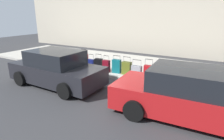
{
  "coord_description": "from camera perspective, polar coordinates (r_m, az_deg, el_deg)",
  "views": [
    {
      "loc": [
        -5.29,
        7.48,
        3.03
      ],
      "look_at": [
        -1.33,
        0.55,
        0.63
      ],
      "focal_mm": 30.08,
      "sensor_mm": 36.0,
      "label": 1
    }
  ],
  "objects": [
    {
      "name": "suitcase_black_8",
      "position": [
        9.91,
        -4.07,
        1.68
      ],
      "size": [
        0.4,
        0.27,
        0.9
      ],
      "color": "black",
      "rests_on": "sidewalk_curb"
    },
    {
      "name": "suitcase_maroon_0",
      "position": [
        8.48,
        21.34,
        -2.43
      ],
      "size": [
        0.41,
        0.21,
        0.77
      ],
      "color": "maroon",
      "rests_on": "sidewalk_curb"
    },
    {
      "name": "bollard_post",
      "position": [
        11.89,
        -17.58,
        4.09
      ],
      "size": [
        0.13,
        0.13,
        0.9
      ],
      "primitive_type": "cylinder",
      "color": "brown",
      "rests_on": "sidewalk_curb"
    },
    {
      "name": "ground_plane",
      "position": [
        9.65,
        -5.27,
        -1.65
      ],
      "size": [
        40.0,
        40.0,
        0.0
      ],
      "primitive_type": "plane",
      "color": "#333335"
    },
    {
      "name": "suitcase_silver_4",
      "position": [
        8.93,
        7.45,
        -0.4
      ],
      "size": [
        0.48,
        0.22,
        0.86
      ],
      "color": "#9EA0A8",
      "rests_on": "sidewalk_curb"
    },
    {
      "name": "suitcase_maroon_7",
      "position": [
        9.63,
        -1.72,
        1.2
      ],
      "size": [
        0.37,
        0.23,
        0.87
      ],
      "color": "maroon",
      "rests_on": "sidewalk_curb"
    },
    {
      "name": "parked_car_red_0",
      "position": [
        6.07,
        22.91,
        -7.03
      ],
      "size": [
        4.71,
        2.28,
        1.53
      ],
      "color": "#AD1619",
      "rests_on": "ground_plane"
    },
    {
      "name": "suitcase_black_1",
      "position": [
        8.45,
        17.82,
        -1.34
      ],
      "size": [
        0.43,
        0.29,
        0.83
      ],
      "color": "black",
      "rests_on": "sidewalk_curb"
    },
    {
      "name": "suitcase_silver_11",
      "position": [
        10.8,
        -10.9,
        2.3
      ],
      "size": [
        0.38,
        0.27,
        0.73
      ],
      "color": "#9EA0A8",
      "rests_on": "sidewalk_curb"
    },
    {
      "name": "suitcase_red_3",
      "position": [
        8.79,
        10.95,
        -0.61
      ],
      "size": [
        0.41,
        0.26,
        0.93
      ],
      "color": "red",
      "rests_on": "sidewalk_curb"
    },
    {
      "name": "suitcase_red_10",
      "position": [
        10.52,
        -8.48,
        2.79
      ],
      "size": [
        0.43,
        0.23,
        1.05
      ],
      "color": "red",
      "rests_on": "sidewalk_curb"
    },
    {
      "name": "fire_hydrant",
      "position": [
        11.45,
        -14.44,
        3.88
      ],
      "size": [
        0.39,
        0.21,
        0.85
      ],
      "color": "#D89E0C",
      "rests_on": "sidewalk_curb"
    },
    {
      "name": "suitcase_olive_5",
      "position": [
        9.26,
        4.45,
        0.57
      ],
      "size": [
        0.46,
        0.27,
        0.9
      ],
      "color": "#59601E",
      "rests_on": "sidewalk_curb"
    },
    {
      "name": "suitcase_navy_2",
      "position": [
        8.7,
        14.38,
        -1.4
      ],
      "size": [
        0.45,
        0.25,
        0.75
      ],
      "color": "navy",
      "rests_on": "sidewalk_curb"
    },
    {
      "name": "sidewalk_curb",
      "position": [
        11.67,
        1.74,
        2.04
      ],
      "size": [
        18.0,
        5.0,
        0.14
      ],
      "primitive_type": "cube",
      "color": "#ADA89E",
      "rests_on": "ground_plane"
    },
    {
      "name": "suitcase_teal_6",
      "position": [
        9.5,
        1.4,
        1.18
      ],
      "size": [
        0.45,
        0.26,
        0.9
      ],
      "color": "#0F606B",
      "rests_on": "sidewalk_curb"
    },
    {
      "name": "parked_car_charcoal_1",
      "position": [
        8.5,
        -16.54,
        0.29
      ],
      "size": [
        4.32,
        2.07,
        1.54
      ],
      "color": "black",
      "rests_on": "ground_plane"
    },
    {
      "name": "suitcase_navy_9",
      "position": [
        10.22,
        -6.3,
        1.78
      ],
      "size": [
        0.37,
        0.21,
        0.83
      ],
      "color": "navy",
      "rests_on": "sidewalk_curb"
    },
    {
      "name": "parking_meter",
      "position": [
        8.5,
        31.01,
        0.23
      ],
      "size": [
        0.12,
        0.09,
        1.27
      ],
      "color": "slate",
      "rests_on": "sidewalk_curb"
    }
  ]
}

